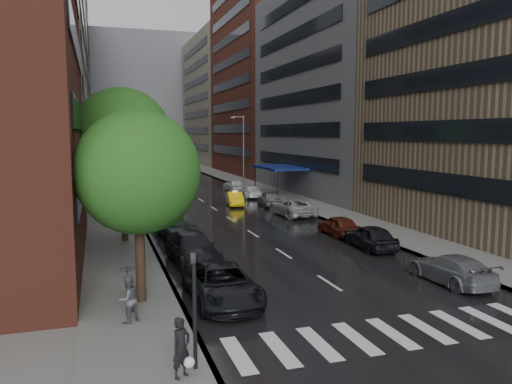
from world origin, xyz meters
The scene contains 20 objects.
ground centered at (0.00, 0.00, 0.00)m, with size 220.00×220.00×0.00m, color gray.
road centered at (0.00, 50.00, 0.01)m, with size 14.00×140.00×0.01m, color black.
sidewalk_left centered at (-9.00, 50.00, 0.07)m, with size 4.00×140.00×0.15m, color gray.
sidewalk_right centered at (9.00, 50.00, 0.07)m, with size 4.00×140.00×0.15m, color gray.
crosswalk centered at (0.20, -2.00, 0.01)m, with size 13.15×2.80×0.01m.
buildings_left centered at (-15.00, 58.79, 15.99)m, with size 8.00×108.00×38.00m.
buildings_right centered at (15.00, 56.70, 15.03)m, with size 8.05×109.10×36.00m.
building_far centered at (0.00, 118.00, 16.00)m, with size 40.00×14.00×32.00m, color slate.
tree_near centered at (-8.60, 3.70, 5.42)m, with size 4.97×4.97×7.92m.
tree_mid centered at (-8.60, 15.70, 6.68)m, with size 6.12×6.12×9.76m.
tree_far centered at (-8.60, 33.21, 5.77)m, with size 5.29×5.29×8.43m.
taxi centered at (2.34, 29.26, 0.65)m, with size 1.38×3.97×1.31m, color yellow.
parked_cars_left centered at (-5.40, 13.72, 0.76)m, with size 2.64×30.85×1.60m.
parked_cars_right centered at (5.40, 21.04, 0.71)m, with size 2.75×43.41×1.52m.
ped_bag_walker centered at (-8.06, -3.18, 0.99)m, with size 0.75×0.70×1.73m.
ped_black_umbrella centered at (-9.25, 1.46, 1.38)m, with size 1.06×1.00×2.09m.
traffic_light centered at (-7.60, -2.77, 2.23)m, with size 0.18×0.15×3.45m.
street_lamp_left centered at (-7.72, 30.00, 4.89)m, with size 1.74×0.22×9.00m.
street_lamp_right centered at (7.72, 45.00, 4.89)m, with size 1.74×0.22×9.00m.
awning centered at (8.98, 35.00, 3.13)m, with size 4.00×8.00×3.12m.
Camera 1 is at (-10.12, -16.48, 6.99)m, focal length 35.00 mm.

